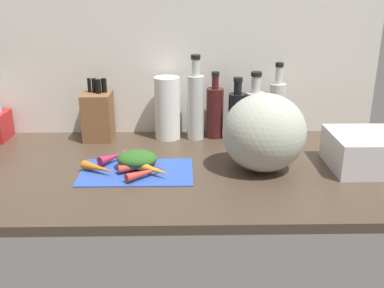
% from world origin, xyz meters
% --- Properties ---
extents(ground_plane, '(1.70, 0.80, 0.03)m').
position_xyz_m(ground_plane, '(0.00, 0.00, -0.01)').
color(ground_plane, '#47382B').
extents(wall_back, '(1.70, 0.03, 0.60)m').
position_xyz_m(wall_back, '(0.00, 0.39, 0.30)').
color(wall_back, silver).
rests_on(wall_back, ground_plane).
extents(cutting_board, '(0.37, 0.23, 0.01)m').
position_xyz_m(cutting_board, '(-0.09, -0.06, 0.00)').
color(cutting_board, '#2D51B7').
rests_on(cutting_board, ground_plane).
extents(carrot_0, '(0.12, 0.09, 0.03)m').
position_xyz_m(carrot_0, '(-0.21, -0.07, 0.02)').
color(carrot_0, orange).
rests_on(carrot_0, cutting_board).
extents(carrot_1, '(0.10, 0.09, 0.03)m').
position_xyz_m(carrot_1, '(-0.09, -0.02, 0.02)').
color(carrot_1, '#B2264C').
rests_on(carrot_1, cutting_board).
extents(carrot_2, '(0.10, 0.10, 0.03)m').
position_xyz_m(carrot_2, '(-0.18, 0.02, 0.02)').
color(carrot_2, '#B2264C').
rests_on(carrot_2, cutting_board).
extents(carrot_3, '(0.15, 0.07, 0.03)m').
position_xyz_m(carrot_3, '(-0.08, -0.05, 0.02)').
color(carrot_3, red).
rests_on(carrot_3, cutting_board).
extents(carrot_4, '(0.13, 0.07, 0.03)m').
position_xyz_m(carrot_4, '(-0.09, 0.03, 0.02)').
color(carrot_4, '#B2264C').
rests_on(carrot_4, cutting_board).
extents(carrot_5, '(0.14, 0.11, 0.03)m').
position_xyz_m(carrot_5, '(-0.06, -0.11, 0.02)').
color(carrot_5, red).
rests_on(carrot_5, cutting_board).
extents(carrot_6, '(0.13, 0.11, 0.03)m').
position_xyz_m(carrot_6, '(-0.04, -0.09, 0.02)').
color(carrot_6, orange).
rests_on(carrot_6, cutting_board).
extents(carrot_greens_pile, '(0.14, 0.10, 0.06)m').
position_xyz_m(carrot_greens_pile, '(-0.09, -0.03, 0.04)').
color(carrot_greens_pile, '#2D6023').
rests_on(carrot_greens_pile, cutting_board).
extents(winter_squash, '(0.27, 0.25, 0.26)m').
position_xyz_m(winter_squash, '(0.33, -0.04, 0.13)').
color(winter_squash, '#B2B7A8').
rests_on(winter_squash, ground_plane).
extents(knife_block, '(0.11, 0.13, 0.24)m').
position_xyz_m(knife_block, '(-0.28, 0.29, 0.10)').
color(knife_block, brown).
rests_on(knife_block, ground_plane).
extents(paper_towel_roll, '(0.10, 0.10, 0.25)m').
position_xyz_m(paper_towel_roll, '(0.00, 0.30, 0.12)').
color(paper_towel_roll, white).
rests_on(paper_towel_roll, ground_plane).
extents(bottle_0, '(0.07, 0.07, 0.34)m').
position_xyz_m(bottle_0, '(0.11, 0.29, 0.14)').
color(bottle_0, silver).
rests_on(bottle_0, ground_plane).
extents(bottle_1, '(0.07, 0.07, 0.27)m').
position_xyz_m(bottle_1, '(0.19, 0.30, 0.11)').
color(bottle_1, '#471919').
rests_on(bottle_1, ground_plane).
extents(bottle_2, '(0.07, 0.07, 0.25)m').
position_xyz_m(bottle_2, '(0.27, 0.27, 0.10)').
color(bottle_2, black).
rests_on(bottle_2, ground_plane).
extents(bottle_3, '(0.08, 0.08, 0.27)m').
position_xyz_m(bottle_3, '(0.34, 0.28, 0.11)').
color(bottle_3, silver).
rests_on(bottle_3, ground_plane).
extents(bottle_4, '(0.07, 0.07, 0.30)m').
position_xyz_m(bottle_4, '(0.44, 0.31, 0.12)').
color(bottle_4, silver).
rests_on(bottle_4, ground_plane).
extents(dish_rack, '(0.22, 0.24, 0.12)m').
position_xyz_m(dish_rack, '(0.67, -0.03, 0.06)').
color(dish_rack, silver).
rests_on(dish_rack, ground_plane).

